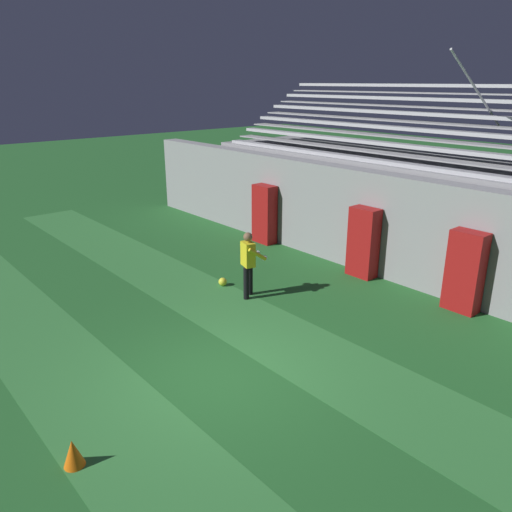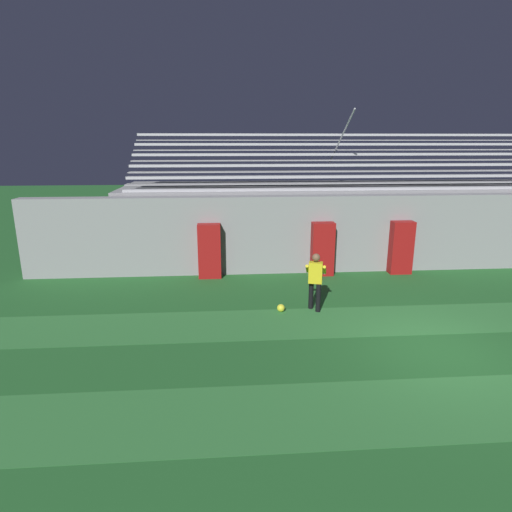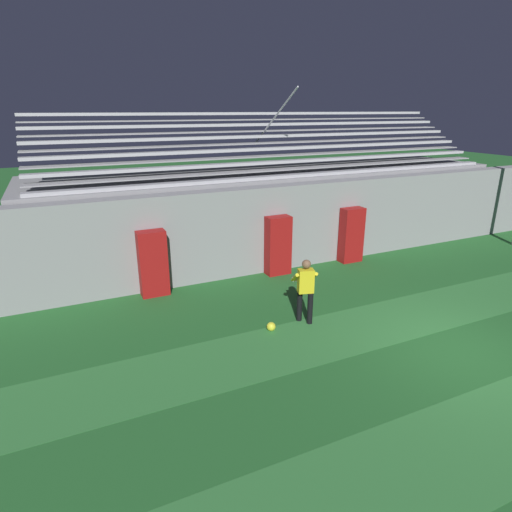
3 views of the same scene
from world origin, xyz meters
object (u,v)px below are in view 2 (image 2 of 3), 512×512
object	(u,v)px
padding_pillar_far_left	(209,251)
padding_pillar_gate_left	(323,249)
soccer_ball	(281,308)
padding_pillar_gate_right	(401,248)
goalkeeper	(315,278)

from	to	relation	value
padding_pillar_far_left	padding_pillar_gate_left	bearing A→B (deg)	0.00
padding_pillar_gate_left	soccer_ball	world-z (taller)	padding_pillar_gate_left
padding_pillar_gate_left	padding_pillar_gate_right	size ratio (longest dim) A/B	1.00
padding_pillar_far_left	goalkeeper	xyz separation A→B (m)	(3.07, -3.26, -0.00)
padding_pillar_gate_right	padding_pillar_far_left	xyz separation A→B (m)	(-6.90, 0.00, 0.00)
padding_pillar_gate_left	padding_pillar_far_left	size ratio (longest dim) A/B	1.00
padding_pillar_gate_right	soccer_ball	size ratio (longest dim) A/B	8.72
goalkeeper	soccer_ball	xyz separation A→B (m)	(-0.98, -0.08, -0.84)
goalkeeper	soccer_ball	size ratio (longest dim) A/B	7.59
padding_pillar_gate_right	padding_pillar_far_left	bearing A→B (deg)	180.00
padding_pillar_gate_right	soccer_ball	xyz separation A→B (m)	(-4.81, -3.34, -0.85)
padding_pillar_gate_right	padding_pillar_far_left	distance (m)	6.90
goalkeeper	soccer_ball	bearing A→B (deg)	-175.51
soccer_ball	padding_pillar_gate_left	bearing A→B (deg)	60.03
padding_pillar_gate_right	goalkeeper	world-z (taller)	padding_pillar_gate_right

